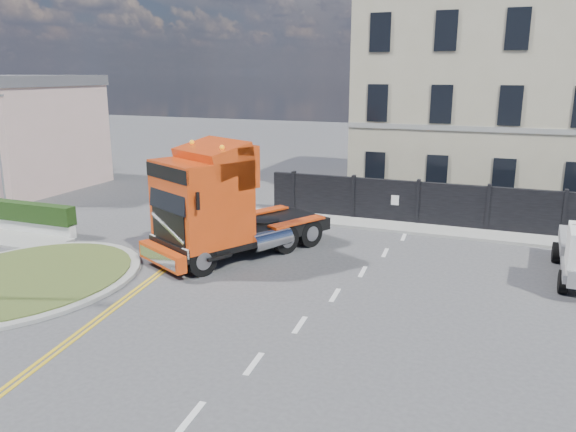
% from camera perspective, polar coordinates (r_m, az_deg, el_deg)
% --- Properties ---
extents(ground, '(120.00, 120.00, 0.00)m').
position_cam_1_polar(ground, '(19.08, -3.43, -6.38)').
color(ground, '#424244').
rests_on(ground, ground).
extents(traffic_island, '(6.80, 6.80, 0.17)m').
position_cam_1_polar(traffic_island, '(20.72, -25.10, -5.82)').
color(traffic_island, gray).
rests_on(traffic_island, ground).
extents(hedge_wall, '(8.00, 0.55, 1.35)m').
position_cam_1_polar(hedge_wall, '(27.75, -27.22, 0.25)').
color(hedge_wall, silver).
rests_on(hedge_wall, ground).
extents(seaside_bldg_pink, '(8.00, 8.00, 6.00)m').
position_cam_1_polar(seaside_bldg_pink, '(37.50, -26.29, 7.17)').
color(seaside_bldg_pink, beige).
rests_on(seaside_bldg_pink, ground).
extents(hoarding_fence, '(18.80, 0.25, 2.00)m').
position_cam_1_polar(hoarding_fence, '(25.84, 18.62, 0.75)').
color(hoarding_fence, black).
rests_on(hoarding_fence, ground).
extents(georgian_building, '(12.30, 10.30, 12.80)m').
position_cam_1_polar(georgian_building, '(32.72, 19.08, 11.90)').
color(georgian_building, '#BAB194').
rests_on(georgian_building, ground).
extents(pavement_far, '(20.00, 1.60, 0.12)m').
position_cam_1_polar(pavement_far, '(25.22, 17.08, -1.66)').
color(pavement_far, gray).
rests_on(pavement_far, ground).
extents(truck, '(5.63, 7.54, 4.27)m').
position_cam_1_polar(truck, '(20.72, -7.11, 0.76)').
color(truck, black).
rests_on(truck, ground).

